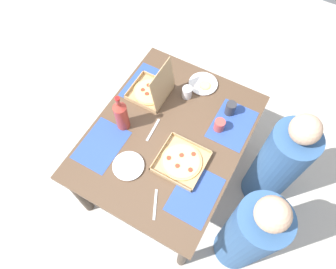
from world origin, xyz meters
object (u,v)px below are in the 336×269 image
cup_spare (219,125)px  plate_far_left (203,84)px  cup_clear_right (187,92)px  diner_left_seat (277,165)px  pizza_box_edge_far (152,90)px  soda_bottle (121,115)px  cup_dark (230,108)px  plate_middle (128,166)px  diner_right_seat (248,235)px  pizza_box_corner_right (181,161)px

cup_spare → plate_far_left: bearing=-138.0°
cup_clear_right → diner_left_seat: (0.06, 0.80, -0.30)m
pizza_box_edge_far → plate_far_left: 0.39m
soda_bottle → plate_far_left: bearing=150.6°
soda_bottle → cup_dark: 0.75m
plate_far_left → plate_middle: plate_far_left is taller
cup_dark → cup_clear_right: (0.02, -0.33, -0.01)m
cup_dark → cup_spare: size_ratio=1.19×
plate_far_left → diner_left_seat: size_ratio=0.19×
cup_spare → diner_right_seat: diner_right_seat is taller
cup_dark → diner_left_seat: (0.08, 0.47, -0.30)m
pizza_box_edge_far → diner_left_seat: 1.07m
plate_far_left → diner_left_seat: 0.81m
cup_dark → diner_right_seat: (0.66, 0.47, -0.29)m
pizza_box_corner_right → cup_clear_right: bearing=-156.3°
pizza_box_corner_right → plate_far_left: 0.65m
pizza_box_corner_right → cup_spare: (-0.35, 0.11, 0.03)m
cup_spare → cup_dark: bearing=175.7°
plate_middle → cup_spare: (-0.54, 0.39, 0.04)m
diner_right_seat → plate_middle: bearing=-87.1°
cup_spare → soda_bottle: bearing=-63.1°
plate_far_left → cup_spare: 0.39m
pizza_box_corner_right → plate_far_left: pizza_box_corner_right is taller
pizza_box_corner_right → plate_middle: bearing=-55.6°
diner_left_seat → pizza_box_corner_right: bearing=-54.1°
soda_bottle → cup_dark: bearing=127.1°
soda_bottle → diner_right_seat: 1.15m
soda_bottle → cup_clear_right: size_ratio=3.54×
cup_clear_right → diner_left_seat: bearing=85.7°
diner_left_seat → plate_middle: bearing=-54.6°
plate_far_left → cup_clear_right: 0.17m
soda_bottle → pizza_box_edge_far: bearing=172.7°
pizza_box_edge_far → plate_far_left: (-0.26, 0.29, -0.04)m
plate_far_left → cup_clear_right: (0.15, -0.06, 0.04)m
cup_spare → diner_right_seat: bearing=43.9°
soda_bottle → diner_right_seat: (0.20, 1.07, -0.37)m
pizza_box_edge_far → cup_dark: bearing=103.0°
soda_bottle → diner_right_seat: bearing=79.2°
pizza_box_edge_far → plate_middle: 0.59m
plate_middle → cup_dark: 0.81m
plate_far_left → soda_bottle: 0.68m
cup_clear_right → plate_far_left: bearing=158.3°
plate_middle → diner_right_seat: (-0.04, 0.87, -0.25)m
plate_middle → cup_spare: cup_spare is taller
diner_right_seat → cup_dark: bearing=-144.4°
pizza_box_corner_right → cup_spare: cup_spare is taller
pizza_box_edge_far → pizza_box_corner_right: 0.58m
pizza_box_corner_right → diner_right_seat: bearing=75.6°
plate_middle → diner_right_seat: size_ratio=0.18×
cup_clear_right → cup_spare: size_ratio=1.03×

